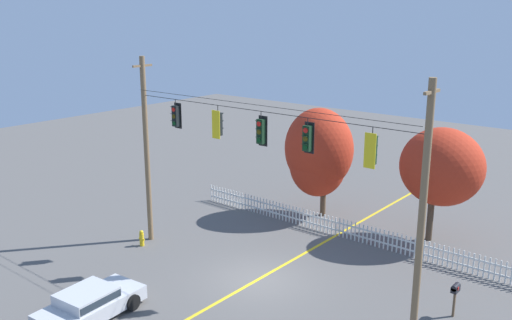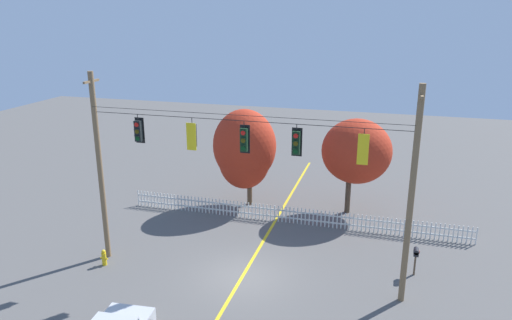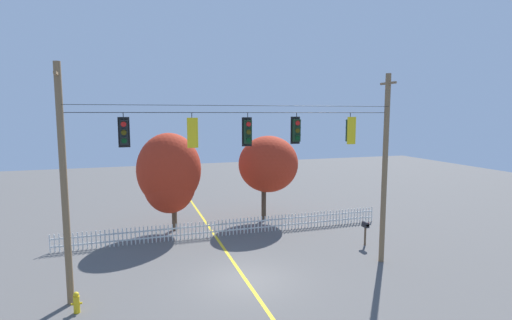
# 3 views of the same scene
# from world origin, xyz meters

# --- Properties ---
(ground) EXTENTS (80.00, 80.00, 0.00)m
(ground) POSITION_xyz_m (0.00, 0.00, 0.00)
(ground) COLOR #565451
(lane_centerline_stripe) EXTENTS (0.16, 36.00, 0.01)m
(lane_centerline_stripe) POSITION_xyz_m (0.00, 0.00, 0.00)
(lane_centerline_stripe) COLOR gold
(lane_centerline_stripe) RESTS_ON ground
(signal_support_span) EXTENTS (14.18, 1.10, 9.09)m
(signal_support_span) POSITION_xyz_m (0.00, -0.00, 4.65)
(signal_support_span) COLOR brown
(signal_support_span) RESTS_ON ground
(traffic_signal_eastbound_side) EXTENTS (0.43, 0.38, 1.33)m
(traffic_signal_eastbound_side) POSITION_xyz_m (-4.80, 0.01, 6.52)
(traffic_signal_eastbound_side) COLOR black
(traffic_signal_northbound_secondary) EXTENTS (0.43, 0.38, 1.40)m
(traffic_signal_northbound_secondary) POSITION_xyz_m (-2.21, -0.01, 6.47)
(traffic_signal_northbound_secondary) COLOR black
(traffic_signal_southbound_primary) EXTENTS (0.43, 0.38, 1.42)m
(traffic_signal_southbound_primary) POSITION_xyz_m (0.12, 0.01, 6.47)
(traffic_signal_southbound_primary) COLOR black
(traffic_signal_westbound_side) EXTENTS (0.43, 0.38, 1.37)m
(traffic_signal_westbound_side) POSITION_xyz_m (2.34, 0.01, 6.50)
(traffic_signal_westbound_side) COLOR black
(traffic_signal_northbound_primary) EXTENTS (0.43, 0.38, 1.43)m
(traffic_signal_northbound_primary) POSITION_xyz_m (5.00, -0.01, 6.46)
(traffic_signal_northbound_primary) COLOR black
(white_picket_fence) EXTENTS (19.55, 0.06, 0.98)m
(white_picket_fence) POSITION_xyz_m (0.97, 6.30, 0.49)
(white_picket_fence) COLOR silver
(white_picket_fence) RESTS_ON ground
(autumn_maple_near_fence) EXTENTS (3.87, 3.49, 6.08)m
(autumn_maple_near_fence) POSITION_xyz_m (-2.42, 8.16, 3.53)
(autumn_maple_near_fence) COLOR brown
(autumn_maple_near_fence) RESTS_ON ground
(autumn_maple_mid) EXTENTS (4.06, 3.71, 5.75)m
(autumn_maple_mid) POSITION_xyz_m (4.22, 8.84, 3.92)
(autumn_maple_mid) COLOR #473828
(autumn_maple_mid) RESTS_ON ground
(fire_hydrant) EXTENTS (0.38, 0.22, 0.80)m
(fire_hydrant) POSITION_xyz_m (-6.66, -0.83, 0.39)
(fire_hydrant) COLOR gold
(fire_hydrant) RESTS_ON ground
(roadside_mailbox) EXTENTS (0.25, 0.44, 1.33)m
(roadside_mailbox) POSITION_xyz_m (7.55, 2.28, 1.08)
(roadside_mailbox) COLOR brown
(roadside_mailbox) RESTS_ON ground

